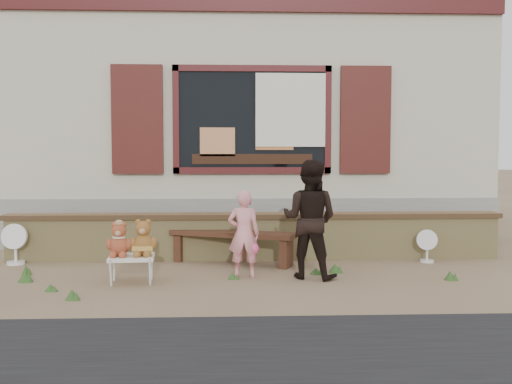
{
  "coord_description": "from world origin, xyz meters",
  "views": [
    {
      "loc": [
        -0.35,
        -7.53,
        1.57
      ],
      "look_at": [
        0.0,
        0.6,
        1.0
      ],
      "focal_mm": 42.0,
      "sensor_mm": 36.0,
      "label": 1
    }
  ],
  "objects_px": {
    "folding_chair": "(132,258)",
    "teddy_bear_left": "(119,239)",
    "adult": "(310,219)",
    "child": "(244,234)",
    "bench": "(232,240)",
    "teddy_bear_right": "(143,237)"
  },
  "relations": [
    {
      "from": "bench",
      "to": "teddy_bear_right",
      "type": "xyz_separation_m",
      "value": [
        -1.06,
        -1.13,
        0.21
      ]
    },
    {
      "from": "folding_chair",
      "to": "teddy_bear_left",
      "type": "distance_m",
      "value": 0.27
    },
    {
      "from": "bench",
      "to": "child",
      "type": "height_order",
      "value": "child"
    },
    {
      "from": "folding_chair",
      "to": "child",
      "type": "xyz_separation_m",
      "value": [
        1.34,
        0.25,
        0.25
      ]
    },
    {
      "from": "child",
      "to": "adult",
      "type": "relative_size",
      "value": 0.74
    },
    {
      "from": "folding_chair",
      "to": "adult",
      "type": "xyz_separation_m",
      "value": [
        2.14,
        0.19,
        0.43
      ]
    },
    {
      "from": "adult",
      "to": "teddy_bear_right",
      "type": "bearing_deg",
      "value": 30.25
    },
    {
      "from": "folding_chair",
      "to": "adult",
      "type": "bearing_deg",
      "value": 0.2
    },
    {
      "from": "teddy_bear_left",
      "to": "teddy_bear_right",
      "type": "distance_m",
      "value": 0.28
    },
    {
      "from": "bench",
      "to": "teddy_bear_left",
      "type": "distance_m",
      "value": 1.77
    },
    {
      "from": "teddy_bear_right",
      "to": "adult",
      "type": "relative_size",
      "value": 0.3
    },
    {
      "from": "teddy_bear_left",
      "to": "bench",
      "type": "bearing_deg",
      "value": 35.88
    },
    {
      "from": "teddy_bear_right",
      "to": "adult",
      "type": "height_order",
      "value": "adult"
    },
    {
      "from": "teddy_bear_right",
      "to": "child",
      "type": "bearing_deg",
      "value": 6.47
    },
    {
      "from": "folding_chair",
      "to": "child",
      "type": "distance_m",
      "value": 1.38
    },
    {
      "from": "folding_chair",
      "to": "teddy_bear_left",
      "type": "relative_size",
      "value": 1.36
    },
    {
      "from": "bench",
      "to": "adult",
      "type": "height_order",
      "value": "adult"
    },
    {
      "from": "bench",
      "to": "teddy_bear_left",
      "type": "xyz_separation_m",
      "value": [
        -1.34,
        -1.15,
        0.2
      ]
    },
    {
      "from": "folding_chair",
      "to": "adult",
      "type": "relative_size",
      "value": 0.39
    },
    {
      "from": "bench",
      "to": "teddy_bear_right",
      "type": "relative_size",
      "value": 4.02
    },
    {
      "from": "teddy_bear_left",
      "to": "teddy_bear_right",
      "type": "xyz_separation_m",
      "value": [
        0.28,
        0.02,
        0.02
      ]
    },
    {
      "from": "bench",
      "to": "child",
      "type": "relative_size",
      "value": 1.65
    }
  ]
}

